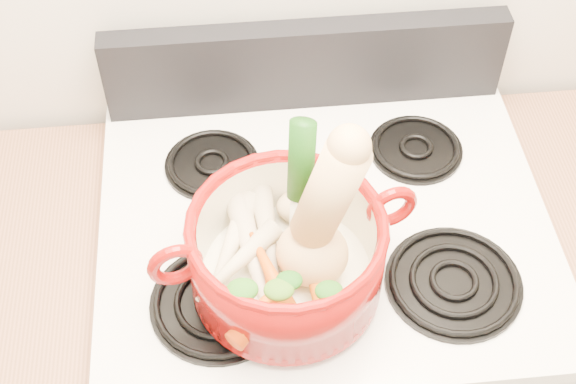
{
  "coord_description": "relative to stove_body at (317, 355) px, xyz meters",
  "views": [
    {
      "loc": [
        -0.15,
        0.54,
        2.04
      ],
      "look_at": [
        -0.08,
        1.24,
        1.21
      ],
      "focal_mm": 50.0,
      "sensor_mm": 36.0,
      "label": 1
    }
  ],
  "objects": [
    {
      "name": "burner_back_left",
      "position": [
        -0.19,
        0.14,
        0.5
      ],
      "size": [
        0.17,
        0.17,
        0.02
      ],
      "primitive_type": "cylinder",
      "color": "black",
      "rests_on": "cooktop"
    },
    {
      "name": "control_backsplash",
      "position": [
        0.0,
        0.3,
        0.58
      ],
      "size": [
        0.76,
        0.05,
        0.18
      ],
      "primitive_type": "cube",
      "color": "black",
      "rests_on": "cooktop"
    },
    {
      "name": "carrot_3",
      "position": [
        -0.12,
        -0.21,
        0.57
      ],
      "size": [
        0.12,
        0.12,
        0.04
      ],
      "primitive_type": "cone",
      "rotation": [
        1.66,
        0.0,
        -0.78
      ],
      "color": "#D9510A",
      "rests_on": "dutch_oven"
    },
    {
      "name": "carrot_0",
      "position": [
        -0.11,
        -0.17,
        0.56
      ],
      "size": [
        0.05,
        0.17,
        0.05
      ],
      "primitive_type": "cone",
      "rotation": [
        1.66,
        0.0,
        0.08
      ],
      "color": "#CE570A",
      "rests_on": "dutch_oven"
    },
    {
      "name": "pot_handle_right",
      "position": [
        0.09,
        -0.1,
        0.63
      ],
      "size": [
        0.09,
        0.04,
        0.08
      ],
      "primitive_type": "torus",
      "rotation": [
        1.57,
        0.0,
        0.22
      ],
      "color": "maroon",
      "rests_on": "dutch_oven"
    },
    {
      "name": "carrot_2",
      "position": [
        -0.04,
        -0.18,
        0.57
      ],
      "size": [
        0.05,
        0.17,
        0.04
      ],
      "primitive_type": "cone",
      "rotation": [
        1.66,
        0.0,
        0.14
      ],
      "color": "#DF5F0B",
      "rests_on": "dutch_oven"
    },
    {
      "name": "carrot_4",
      "position": [
        -0.11,
        -0.17,
        0.58
      ],
      "size": [
        0.07,
        0.15,
        0.04
      ],
      "primitive_type": "cone",
      "rotation": [
        1.66,
        0.0,
        0.31
      ],
      "color": "#D4540A",
      "rests_on": "dutch_oven"
    },
    {
      "name": "parsnip_3",
      "position": [
        -0.16,
        -0.14,
        0.58
      ],
      "size": [
        0.16,
        0.14,
        0.05
      ],
      "primitive_type": "cone",
      "rotation": [
        1.66,
        0.0,
        -0.88
      ],
      "color": "beige",
      "rests_on": "dutch_oven"
    },
    {
      "name": "burner_front_left",
      "position": [
        -0.19,
        -0.16,
        0.5
      ],
      "size": [
        0.22,
        0.22,
        0.02
      ],
      "primitive_type": "cylinder",
      "color": "black",
      "rests_on": "cooktop"
    },
    {
      "name": "stove_body",
      "position": [
        0.0,
        0.0,
        0.0
      ],
      "size": [
        0.76,
        0.65,
        0.92
      ],
      "primitive_type": "cube",
      "color": "silver",
      "rests_on": "floor"
    },
    {
      "name": "burner_back_right",
      "position": [
        0.19,
        0.14,
        0.5
      ],
      "size": [
        0.17,
        0.17,
        0.02
      ],
      "primitive_type": "cylinder",
      "color": "black",
      "rests_on": "cooktop"
    },
    {
      "name": "dutch_oven",
      "position": [
        -0.08,
        -0.14,
        0.58
      ],
      "size": [
        0.36,
        0.36,
        0.15
      ],
      "primitive_type": "cylinder",
      "rotation": [
        0.0,
        0.0,
        0.22
      ],
      "color": "maroon",
      "rests_on": "burner_front_left"
    },
    {
      "name": "carrot_1",
      "position": [
        -0.11,
        -0.21,
        0.56
      ],
      "size": [
        0.14,
        0.14,
        0.05
      ],
      "primitive_type": "cone",
      "rotation": [
        1.66,
        0.0,
        -0.77
      ],
      "color": "#C43A09",
      "rests_on": "dutch_oven"
    },
    {
      "name": "squash",
      "position": [
        -0.04,
        -0.15,
        0.68
      ],
      "size": [
        0.21,
        0.17,
        0.31
      ],
      "primitive_type": null,
      "rotation": [
        0.0,
        0.25,
        -0.31
      ],
      "color": "tan",
      "rests_on": "dutch_oven"
    },
    {
      "name": "parsnip_2",
      "position": [
        -0.11,
        -0.09,
        0.57
      ],
      "size": [
        0.06,
        0.2,
        0.06
      ],
      "primitive_type": "cone",
      "rotation": [
        1.66,
        0.0,
        0.07
      ],
      "color": "beige",
      "rests_on": "dutch_oven"
    },
    {
      "name": "cooktop",
      "position": [
        0.0,
        0.0,
        0.47
      ],
      "size": [
        0.78,
        0.67,
        0.03
      ],
      "primitive_type": "cube",
      "color": "white",
      "rests_on": "stove_body"
    },
    {
      "name": "parsnip_0",
      "position": [
        -0.13,
        -0.13,
        0.57
      ],
      "size": [
        0.09,
        0.25,
        0.07
      ],
      "primitive_type": "cone",
      "rotation": [
        1.66,
        0.0,
        0.17
      ],
      "color": "beige",
      "rests_on": "dutch_oven"
    },
    {
      "name": "leek",
      "position": [
        -0.05,
        -0.08,
        0.67
      ],
      "size": [
        0.06,
        0.08,
        0.27
      ],
      "primitive_type": "cylinder",
      "rotation": [
        -0.13,
        0.0,
        -0.31
      ],
      "color": "white",
      "rests_on": "dutch_oven"
    },
    {
      "name": "burner_front_right",
      "position": [
        0.19,
        -0.16,
        0.5
      ],
      "size": [
        0.22,
        0.22,
        0.02
      ],
      "primitive_type": "cylinder",
      "color": "black",
      "rests_on": "cooktop"
    },
    {
      "name": "pot_handle_left",
      "position": [
        -0.25,
        -0.18,
        0.63
      ],
      "size": [
        0.09,
        0.04,
        0.08
      ],
      "primitive_type": "torus",
      "rotation": [
        1.57,
        0.0,
        0.22
      ],
      "color": "maroon",
      "rests_on": "dutch_oven"
    },
    {
      "name": "ginger",
      "position": [
        -0.04,
        -0.03,
        0.56
      ],
      "size": [
        0.09,
        0.07,
        0.05
      ],
      "primitive_type": "ellipsoid",
      "rotation": [
        0.0,
        0.0,
        0.01
      ],
      "color": "tan",
      "rests_on": "dutch_oven"
    },
    {
      "name": "parsnip_1",
      "position": [
        -0.17,
        -0.11,
        0.57
      ],
      "size": [
        0.12,
        0.2,
        0.06
      ],
      "primitive_type": "cone",
      "rotation": [
        1.66,
        0.0,
        -0.42
      ],
      "color": "beige",
      "rests_on": "dutch_oven"
    }
  ]
}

